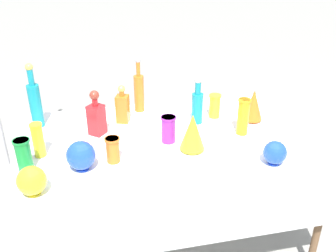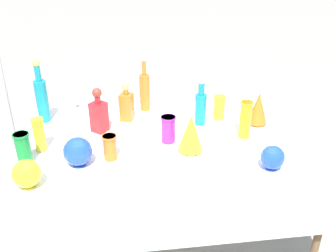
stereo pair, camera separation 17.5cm
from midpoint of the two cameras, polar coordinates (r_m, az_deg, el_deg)
ground_plane at (r=2.77m, az=1.88°, el=-16.07°), size 40.00×40.00×0.00m
display_table at (r=2.31m, az=2.29°, el=-3.79°), size 1.83×1.19×0.76m
tall_bottle_0 at (r=2.48m, az=7.02°, el=3.04°), size 0.07×0.07×0.33m
tall_bottle_1 at (r=2.67m, az=-1.70°, el=5.43°), size 0.07×0.07×0.40m
tall_bottle_2 at (r=2.60m, az=-16.89°, el=4.14°), size 0.08×0.08×0.43m
square_decanter_0 at (r=2.53m, az=-4.38°, el=3.10°), size 0.10×0.10×0.26m
square_decanter_1 at (r=2.40m, az=-8.46°, el=1.81°), size 0.12×0.12×0.30m
slender_vase_0 at (r=2.11m, az=-6.50°, el=-3.16°), size 0.09×0.09×0.15m
slender_vase_1 at (r=2.27m, az=2.32°, el=-0.40°), size 0.09×0.09×0.17m
slender_vase_2 at (r=2.37m, az=13.80°, el=1.05°), size 0.08×0.08×0.24m
slender_vase_3 at (r=2.59m, az=9.75°, el=2.85°), size 0.08×0.08×0.17m
slender_vase_4 at (r=2.26m, az=-16.97°, el=-1.18°), size 0.07×0.07×0.20m
slender_vase_5 at (r=2.16m, az=-19.06°, el=-3.22°), size 0.09×0.09×0.19m
fluted_vase_0 at (r=2.16m, az=5.82°, el=-1.12°), size 0.15×0.15×0.23m
fluted_vase_1 at (r=2.57m, az=15.50°, el=2.58°), size 0.14×0.14×0.22m
round_bowl_0 at (r=1.97m, az=-18.37°, el=-6.98°), size 0.14×0.14×0.15m
round_bowl_1 at (r=2.07m, az=-11.25°, el=-3.89°), size 0.16×0.16×0.17m
round_bowl_2 at (r=2.11m, az=17.97°, el=-4.64°), size 0.13×0.13×0.14m
price_tag_left at (r=1.84m, az=-11.18°, el=-10.84°), size 0.06×0.02×0.04m
price_tag_center at (r=1.89m, az=5.49°, el=-9.02°), size 0.05×0.03×0.05m
price_tag_right at (r=2.00m, az=17.92°, el=-8.17°), size 0.06×0.03×0.04m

